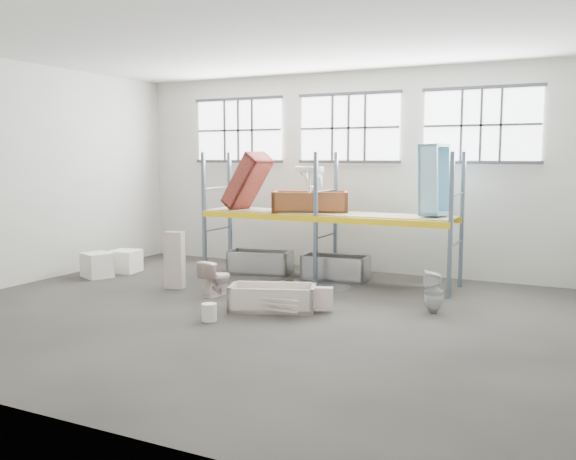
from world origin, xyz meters
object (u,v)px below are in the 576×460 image
Objects in this scene: bathtub_beige at (273,298)px; steel_tub_left at (260,262)px; cistern_tall at (175,260)px; rust_tub_flat at (310,202)px; steel_tub_right at (336,267)px; toilet_beige at (216,278)px; toilet_white at (434,292)px; bucket at (209,312)px; carton_near at (97,265)px; blue_tub_upright at (434,180)px.

steel_tub_left reaches higher than bathtub_beige.
cistern_tall is 0.71× the size of rust_tub_flat.
bathtub_beige is 3.27m from steel_tub_right.
bathtub_beige is 3.63m from rust_tub_flat.
toilet_white reaches higher than toilet_beige.
cistern_tall is at bearing 144.33° from bathtub_beige.
rust_tub_flat is at bearing 90.30° from bucket.
toilet_beige is at bearing -24.91° from cistern_tall.
toilet_white reaches higher than steel_tub_right.
bathtub_beige is 5.17× the size of bucket.
steel_tub_right reaches higher than bucket.
steel_tub_right is 4.51m from bucket.
steel_tub_left is at bearing 55.31° from cistern_tall.
steel_tub_left is (-0.37, 2.58, -0.09)m from toilet_beige.
rust_tub_flat is 2.59× the size of carton_near.
bucket is (-0.60, -4.47, -0.13)m from steel_tub_right.
steel_tub_right is at bearing 179.67° from blue_tub_upright.
toilet_beige reaches higher than carton_near.
blue_tub_upright is (-0.53, 2.10, 2.00)m from toilet_white.
bucket is at bearing -89.70° from rust_tub_flat.
bathtub_beige is at bearing 169.85° from toilet_beige.
carton_near is (-3.66, 0.40, -0.08)m from toilet_beige.
bathtub_beige is at bearing -124.62° from blue_tub_upright.
cistern_tall reaches higher than toilet_beige.
cistern_tall is at bearing -4.43° from carton_near.
bucket is at bearing -138.46° from bathtub_beige.
bucket is at bearing -56.70° from cistern_tall.
cistern_tall is 3.47m from rust_tub_flat.
toilet_white is 2.95m from blue_tub_upright.
toilet_white is at bearing -30.61° from rust_tub_flat.
rust_tub_flat reaches higher than toilet_white.
toilet_white is at bearing 2.22° from bathtub_beige.
toilet_beige is 0.42× the size of rust_tub_flat.
bathtub_beige is 0.91× the size of rust_tub_flat.
toilet_beige is 2.60m from steel_tub_left.
cistern_tall is 0.82× the size of steel_tub_right.
steel_tub_left is 1.00× the size of blue_tub_upright.
blue_tub_upright is 5.76m from bucket.
toilet_white is at bearing 34.59° from bucket.
cistern_tall is 2.53m from steel_tub_left.
rust_tub_flat is 5.36m from carton_near.
toilet_beige is 0.95× the size of toilet_white.
blue_tub_upright is at bearing 1.21° from rust_tub_flat.
carton_near is at bearing -156.28° from steel_tub_right.
steel_tub_right reaches higher than bathtub_beige.
toilet_beige is at bearing -101.46° from toilet_white.
steel_tub_left is 4.91× the size of bucket.
bathtub_beige is 1.73m from toilet_beige.
toilet_white is at bearing -163.39° from toilet_beige.
cistern_tall reaches higher than toilet_white.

